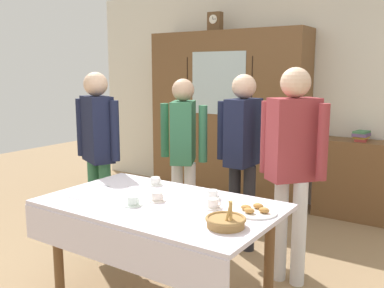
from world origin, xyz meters
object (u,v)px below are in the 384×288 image
(spoon_front_edge, at_px, (75,199))
(person_behind_table_right, at_px, (243,145))
(tea_cup_mid_right, at_px, (133,202))
(tea_cup_back_edge, at_px, (213,195))
(tea_cup_far_right, at_px, (155,182))
(tea_cup_near_right, at_px, (157,197))
(bread_basket, at_px, (226,221))
(person_near_right_end, at_px, (183,144))
(person_beside_shelf, at_px, (293,155))
(bookshelf_low, at_px, (358,180))
(spoon_near_right, at_px, (106,186))
(person_by_cabinet, at_px, (98,142))
(wall_cabinet, at_px, (227,116))
(pastry_plate, at_px, (255,211))
(book_stack, at_px, (361,136))
(dining_table, at_px, (157,218))
(spoon_back_edge, at_px, (135,188))
(mantel_clock, at_px, (215,22))
(tea_cup_center, at_px, (213,204))

(spoon_front_edge, distance_m, person_behind_table_right, 1.56)
(tea_cup_mid_right, distance_m, tea_cup_back_edge, 0.56)
(tea_cup_far_right, distance_m, tea_cup_back_edge, 0.57)
(tea_cup_near_right, relative_size, bread_basket, 0.54)
(spoon_front_edge, distance_m, person_near_right_end, 1.33)
(bread_basket, relative_size, person_beside_shelf, 0.14)
(bookshelf_low, relative_size, person_beside_shelf, 0.55)
(tea_cup_back_edge, bearing_deg, tea_cup_mid_right, -130.63)
(spoon_near_right, xyz_separation_m, person_beside_shelf, (1.25, 0.70, 0.27))
(spoon_near_right, distance_m, person_by_cabinet, 0.71)
(wall_cabinet, distance_m, tea_cup_back_edge, 2.58)
(tea_cup_near_right, distance_m, spoon_front_edge, 0.58)
(wall_cabinet, height_order, person_behind_table_right, wall_cabinet)
(pastry_plate, xyz_separation_m, spoon_near_right, (-1.25, -0.06, -0.01))
(tea_cup_near_right, bearing_deg, spoon_near_right, 171.63)
(person_near_right_end, bearing_deg, bread_basket, -46.65)
(wall_cabinet, relative_size, person_behind_table_right, 1.32)
(book_stack, height_order, pastry_plate, book_stack)
(person_near_right_end, bearing_deg, person_by_cabinet, -139.26)
(book_stack, distance_m, person_near_right_end, 2.01)
(pastry_plate, xyz_separation_m, spoon_front_edge, (-1.19, -0.43, -0.01))
(tea_cup_far_right, height_order, person_beside_shelf, person_beside_shelf)
(dining_table, relative_size, person_behind_table_right, 1.01)
(spoon_back_edge, xyz_separation_m, person_by_cabinet, (-0.76, 0.35, 0.24))
(bookshelf_low, relative_size, tea_cup_back_edge, 7.08)
(spoon_front_edge, xyz_separation_m, person_by_cabinet, (-0.59, 0.80, 0.24))
(wall_cabinet, bearing_deg, tea_cup_far_right, -74.98)
(tea_cup_near_right, relative_size, tea_cup_far_right, 1.00)
(spoon_near_right, xyz_separation_m, person_behind_table_right, (0.66, 1.06, 0.23))
(dining_table, xyz_separation_m, bookshelf_low, (0.74, 2.64, -0.20))
(bread_basket, bearing_deg, wall_cabinet, 119.06)
(bread_basket, bearing_deg, dining_table, 168.45)
(bookshelf_low, bearing_deg, dining_table, -105.76)
(tea_cup_far_right, relative_size, tea_cup_back_edge, 1.00)
(dining_table, height_order, bread_basket, bread_basket)
(bookshelf_low, relative_size, person_by_cabinet, 0.57)
(tea_cup_far_right, bearing_deg, person_behind_table_right, 67.06)
(wall_cabinet, distance_m, mantel_clock, 1.19)
(tea_cup_near_right, bearing_deg, book_stack, 73.29)
(mantel_clock, xyz_separation_m, spoon_back_edge, (0.71, -2.38, -1.49))
(bookshelf_low, distance_m, tea_cup_far_right, 2.52)
(spoon_near_right, height_order, person_by_cabinet, person_by_cabinet)
(bookshelf_low, distance_m, spoon_back_edge, 2.69)
(tea_cup_mid_right, height_order, spoon_back_edge, tea_cup_mid_right)
(bookshelf_low, xyz_separation_m, spoon_front_edge, (-1.29, -2.88, 0.31))
(dining_table, distance_m, tea_cup_back_edge, 0.42)
(bread_basket, bearing_deg, tea_cup_mid_right, 179.73)
(person_beside_shelf, bearing_deg, tea_cup_far_right, -154.23)
(bookshelf_low, height_order, tea_cup_center, bookshelf_low)
(dining_table, distance_m, person_beside_shelf, 1.11)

